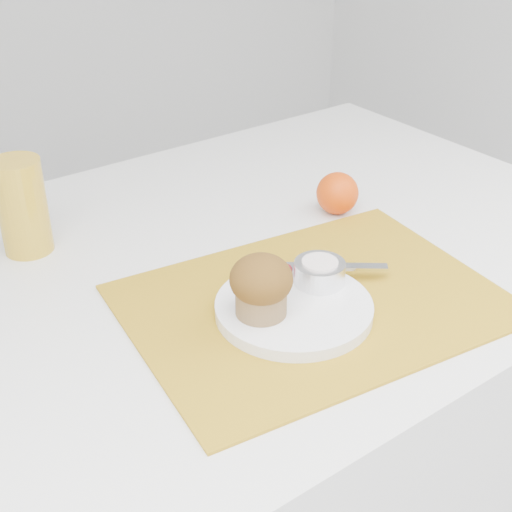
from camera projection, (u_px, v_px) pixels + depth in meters
table at (236, 441)px, 1.22m from camera, size 1.20×0.80×0.75m
placemat at (314, 302)px, 0.92m from camera, size 0.51×0.40×0.00m
plate at (294, 308)px, 0.89m from camera, size 0.25×0.25×0.02m
ramekin at (319, 272)px, 0.92m from camera, size 0.08×0.08×0.03m
cream at (320, 263)px, 0.92m from camera, size 0.06×0.06×0.01m
raspberry_near at (286, 270)px, 0.94m from camera, size 0.02×0.02×0.02m
raspberry_far at (306, 278)px, 0.92m from camera, size 0.02×0.02×0.02m
butter_knife at (320, 267)px, 0.96m from camera, size 0.15×0.12×0.00m
orange at (337, 193)px, 1.13m from camera, size 0.07×0.07×0.07m
juice_glass at (22, 206)px, 1.01m from camera, size 0.09×0.09×0.14m
muffin at (261, 285)px, 0.85m from camera, size 0.08×0.08×0.08m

